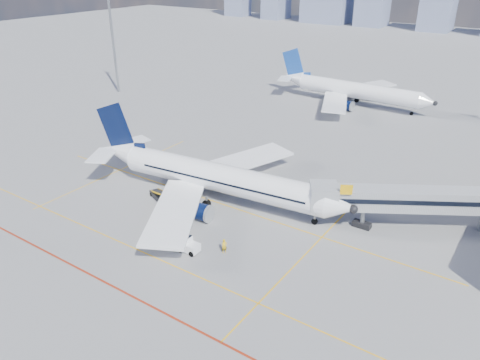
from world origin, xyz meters
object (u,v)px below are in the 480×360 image
object	(u,v)px
baggage_tug	(187,244)
cargo_dolly	(169,237)
main_aircraft	(211,176)
second_aircraft	(351,90)
ramp_worker	(224,246)
belt_loader	(160,196)

from	to	relation	value
baggage_tug	cargo_dolly	bearing A→B (deg)	-167.32
main_aircraft	second_aircraft	world-z (taller)	main_aircraft
main_aircraft	ramp_worker	xyz separation A→B (m)	(9.07, -9.62, -2.38)
main_aircraft	ramp_worker	bearing A→B (deg)	-52.59
second_aircraft	cargo_dolly	size ratio (longest dim) A/B	8.14
second_aircraft	ramp_worker	size ratio (longest dim) A/B	21.70
belt_loader	cargo_dolly	bearing A→B (deg)	-17.47
belt_loader	main_aircraft	bearing A→B (deg)	63.54
main_aircraft	second_aircraft	xyz separation A→B (m)	(-1.83, 53.00, 0.00)
baggage_tug	ramp_worker	size ratio (longest dim) A/B	1.51
belt_loader	second_aircraft	bearing A→B (deg)	110.78
baggage_tug	belt_loader	world-z (taller)	belt_loader
baggage_tug	belt_loader	distance (m)	13.07
main_aircraft	ramp_worker	distance (m)	13.43
belt_loader	ramp_worker	bearing A→B (deg)	4.57
second_aircraft	belt_loader	size ratio (longest dim) A/B	6.67
second_aircraft	main_aircraft	bearing A→B (deg)	-85.59
baggage_tug	ramp_worker	distance (m)	4.12
main_aircraft	belt_loader	bearing A→B (deg)	-146.69
cargo_dolly	belt_loader	size ratio (longest dim) A/B	0.82
baggage_tug	cargo_dolly	world-z (taller)	cargo_dolly
ramp_worker	main_aircraft	bearing A→B (deg)	76.07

